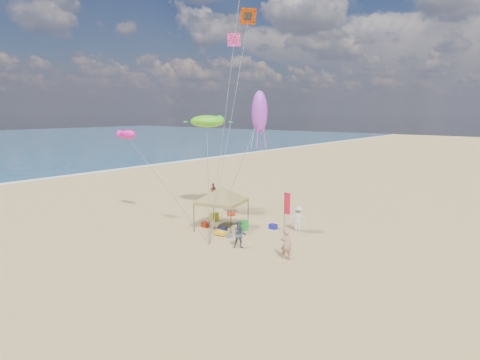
{
  "coord_description": "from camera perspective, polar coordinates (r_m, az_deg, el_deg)",
  "views": [
    {
      "loc": [
        16.99,
        -18.02,
        8.51
      ],
      "look_at": [
        0.0,
        3.0,
        4.0
      ],
      "focal_mm": 30.83,
      "sensor_mm": 36.0,
      "label": 1
    }
  ],
  "objects": [
    {
      "name": "crate_grey",
      "position": [
        28.3,
        -1.42,
        -7.74
      ],
      "size": [
        0.34,
        0.3,
        0.28
      ],
      "primitive_type": "cube",
      "color": "slate",
      "rests_on": "ground"
    },
    {
      "name": "ground",
      "position": [
        26.19,
        -4.19,
        -9.52
      ],
      "size": [
        280.0,
        280.0,
        0.0
      ],
      "primitive_type": "plane",
      "color": "tan",
      "rests_on": "ground"
    },
    {
      "name": "feather_flag",
      "position": [
        28.76,
        6.45,
        -3.62
      ],
      "size": [
        0.46,
        0.07,
        3.03
      ],
      "color": "black",
      "rests_on": "ground"
    },
    {
      "name": "beach_cart",
      "position": [
        28.85,
        -2.77,
        -7.28
      ],
      "size": [
        0.9,
        0.5,
        0.24
      ],
      "primitive_type": "cube",
      "color": "yellow",
      "rests_on": "ground"
    },
    {
      "name": "cooler_blue",
      "position": [
        30.42,
        4.59,
        -6.43
      ],
      "size": [
        0.54,
        0.38,
        0.38
      ],
      "primitive_type": "cube",
      "color": "#121698",
      "rests_on": "ground"
    },
    {
      "name": "person_near_c",
      "position": [
        29.93,
        8.01,
        -5.3
      ],
      "size": [
        1.36,
        1.05,
        1.85
      ],
      "primitive_type": "imported",
      "rotation": [
        0.0,
        0.0,
        3.49
      ],
      "color": "silver",
      "rests_on": "ground"
    },
    {
      "name": "stunt_kite_pink",
      "position": [
        42.88,
        -0.84,
        18.84
      ],
      "size": [
        1.39,
        1.22,
        1.19
      ],
      "primitive_type": "cube",
      "rotation": [
        0.44,
        0.0,
        0.61
      ],
      "color": "#FF3BB7",
      "rests_on": "ground"
    },
    {
      "name": "person_far_a",
      "position": [
        39.97,
        -3.74,
        -1.6
      ],
      "size": [
        0.43,
        1.0,
        1.69
      ],
      "primitive_type": "imported",
      "rotation": [
        0.0,
        0.0,
        1.59
      ],
      "color": "#A75440",
      "rests_on": "ground"
    },
    {
      "name": "canopy_tent",
      "position": [
        29.63,
        -2.58,
        -1.18
      ],
      "size": [
        5.73,
        5.73,
        3.65
      ],
      "color": "black",
      "rests_on": "ground"
    },
    {
      "name": "chair_green",
      "position": [
        29.98,
        0.52,
        -6.32
      ],
      "size": [
        0.5,
        0.5,
        0.7
      ],
      "primitive_type": "cube",
      "color": "#1A942B",
      "rests_on": "ground"
    },
    {
      "name": "chair_yellow",
      "position": [
        32.53,
        -3.54,
        -5.07
      ],
      "size": [
        0.5,
        0.5,
        0.7
      ],
      "primitive_type": "cube",
      "color": "yellow",
      "rests_on": "ground"
    },
    {
      "name": "cooler_red",
      "position": [
        30.93,
        -4.81,
        -6.17
      ],
      "size": [
        0.54,
        0.38,
        0.38
      ],
      "primitive_type": "cube",
      "color": "#A52C0D",
      "rests_on": "ground"
    },
    {
      "name": "turtle_kite",
      "position": [
        34.03,
        -4.61,
        8.1
      ],
      "size": [
        3.53,
        3.12,
        1.0
      ],
      "primitive_type": "ellipsoid",
      "rotation": [
        0.0,
        0.0,
        -0.28
      ],
      "color": "#56C718",
      "rests_on": "ground"
    },
    {
      "name": "person_near_a",
      "position": [
        24.35,
        6.41,
        -8.83
      ],
      "size": [
        0.76,
        0.65,
        1.77
      ],
      "primitive_type": "imported",
      "rotation": [
        0.0,
        0.0,
        3.55
      ],
      "color": "#A6735E",
      "rests_on": "ground"
    },
    {
      "name": "squid_kite",
      "position": [
        27.93,
        2.72,
        9.37
      ],
      "size": [
        1.44,
        1.44,
        2.83
      ],
      "primitive_type": "ellipsoid",
      "rotation": [
        0.0,
        0.0,
        -0.42
      ],
      "color": "purple",
      "rests_on": "ground"
    },
    {
      "name": "bag_navy",
      "position": [
        29.63,
        -2.4,
        -6.87
      ],
      "size": [
        0.69,
        0.54,
        0.36
      ],
      "primitive_type": "cylinder",
      "rotation": [
        0.0,
        1.57,
        0.35
      ],
      "color": "#0E0E40",
      "rests_on": "ground"
    },
    {
      "name": "person_near_b",
      "position": [
        26.01,
        -0.04,
        -7.63
      ],
      "size": [
        1.05,
        1.04,
        1.72
      ],
      "primitive_type": "imported",
      "rotation": [
        0.0,
        0.0,
        0.74
      ],
      "color": "#3E4755",
      "rests_on": "ground"
    },
    {
      "name": "stunt_kite_red",
      "position": [
        36.93,
        1.13,
        21.71
      ],
      "size": [
        1.28,
        1.39,
        1.2
      ],
      "primitive_type": "cube",
      "rotation": [
        0.44,
        0.0,
        0.89
      ],
      "color": "#AF2B00",
      "rests_on": "ground"
    },
    {
      "name": "fish_kite",
      "position": [
        33.58,
        -15.22,
        6.12
      ],
      "size": [
        1.85,
        1.29,
        0.75
      ],
      "primitive_type": "ellipsoid",
      "rotation": [
        0.0,
        0.0,
        -0.29
      ],
      "color": "#D7148E",
      "rests_on": "ground"
    },
    {
      "name": "bag_orange",
      "position": [
        34.06,
        -1.22,
        -4.69
      ],
      "size": [
        0.54,
        0.69,
        0.36
      ],
      "primitive_type": "cylinder",
      "rotation": [
        0.0,
        1.57,
        1.22
      ],
      "color": "red",
      "rests_on": "ground"
    }
  ]
}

